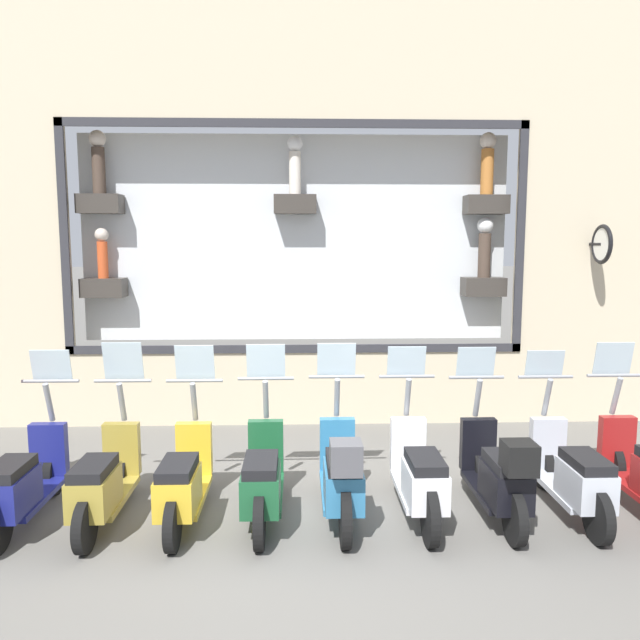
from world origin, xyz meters
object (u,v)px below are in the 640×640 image
object	(u,v)px
scooter_green_5	(263,479)
scooter_olive_7	(104,482)
scooter_yellow_6	(184,481)
scooter_silver_1	(573,476)
scooter_black_2	(498,475)
scooter_white_3	(419,476)
scooter_navy_8	(23,483)
scooter_teal_4	(342,475)

from	to	relation	value
scooter_green_5	scooter_olive_7	size ratio (longest dim) A/B	1.00
scooter_yellow_6	scooter_silver_1	bearing A→B (deg)	-90.00
scooter_black_2	scooter_white_3	bearing A→B (deg)	85.22
scooter_yellow_6	scooter_navy_8	size ratio (longest dim) A/B	1.00
scooter_white_3	scooter_teal_4	distance (m)	0.77
scooter_green_5	scooter_silver_1	bearing A→B (deg)	-90.06
scooter_silver_1	scooter_olive_7	xyz separation A→B (m)	(0.00, 4.61, -0.00)
scooter_black_2	scooter_yellow_6	bearing A→B (deg)	88.88
scooter_teal_4	scooter_green_5	bearing A→B (deg)	85.82
scooter_yellow_6	scooter_navy_8	bearing A→B (deg)	90.00
scooter_green_5	scooter_yellow_6	xyz separation A→B (m)	(-0.00, 0.77, -0.01)
scooter_black_2	scooter_yellow_6	xyz separation A→B (m)	(0.06, 3.07, -0.05)
scooter_green_5	scooter_yellow_6	bearing A→B (deg)	90.23
scooter_white_3	scooter_olive_7	world-z (taller)	scooter_olive_7
scooter_black_2	scooter_olive_7	world-z (taller)	scooter_olive_7
scooter_olive_7	scooter_navy_8	size ratio (longest dim) A/B	1.00
scooter_green_5	scooter_navy_8	size ratio (longest dim) A/B	1.00
scooter_teal_4	scooter_navy_8	xyz separation A→B (m)	(0.05, 3.07, -0.06)
scooter_white_3	scooter_green_5	world-z (taller)	scooter_green_5
scooter_white_3	scooter_yellow_6	world-z (taller)	scooter_yellow_6
scooter_white_3	scooter_teal_4	size ratio (longest dim) A/B	1.00
scooter_navy_8	scooter_silver_1	bearing A→B (deg)	-90.00
scooter_silver_1	scooter_white_3	bearing A→B (deg)	89.84
scooter_olive_7	scooter_black_2	bearing A→B (deg)	-90.93
scooter_yellow_6	scooter_black_2	bearing A→B (deg)	-91.12
scooter_green_5	scooter_olive_7	distance (m)	1.54
scooter_teal_4	scooter_navy_8	size ratio (longest dim) A/B	1.01
scooter_olive_7	scooter_navy_8	xyz separation A→B (m)	(-0.00, 0.77, -0.00)
scooter_navy_8	scooter_yellow_6	bearing A→B (deg)	-90.00
scooter_yellow_6	scooter_white_3	bearing A→B (deg)	-89.90
scooter_teal_4	scooter_silver_1	bearing A→B (deg)	-88.69
scooter_white_3	scooter_black_2	bearing A→B (deg)	-94.78
scooter_silver_1	scooter_white_3	xyz separation A→B (m)	(0.00, 1.54, 0.01)
scooter_yellow_6	scooter_olive_7	world-z (taller)	scooter_olive_7
scooter_silver_1	scooter_olive_7	size ratio (longest dim) A/B	1.00
scooter_white_3	scooter_navy_8	size ratio (longest dim) A/B	1.01
scooter_olive_7	scooter_navy_8	world-z (taller)	scooter_olive_7
scooter_yellow_6	scooter_olive_7	bearing A→B (deg)	89.87
scooter_black_2	scooter_green_5	xyz separation A→B (m)	(0.06, 2.30, -0.04)
scooter_green_5	scooter_black_2	bearing A→B (deg)	-91.57
scooter_white_3	scooter_teal_4	xyz separation A→B (m)	(-0.06, 0.77, 0.04)
scooter_silver_1	scooter_green_5	world-z (taller)	scooter_green_5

